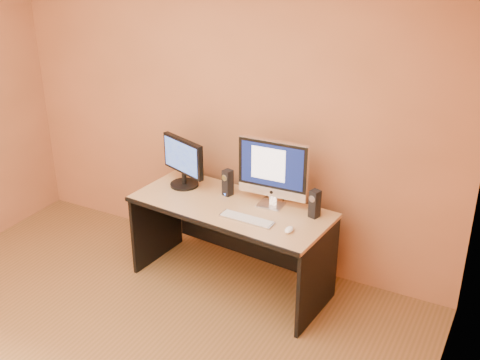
# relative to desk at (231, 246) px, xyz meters

# --- Properties ---
(walls) EXTENTS (4.00, 4.00, 2.60)m
(walls) POSITION_rel_desk_xyz_m (-0.31, -1.51, 0.94)
(walls) COLOR #AC6B45
(walls) RESTS_ON ground
(desk) EXTENTS (1.60, 0.81, 0.72)m
(desk) POSITION_rel_desk_xyz_m (0.00, 0.00, 0.00)
(desk) COLOR tan
(desk) RESTS_ON ground
(imac) EXTENTS (0.56, 0.23, 0.53)m
(imac) POSITION_rel_desk_xyz_m (0.27, 0.14, 0.62)
(imac) COLOR silver
(imac) RESTS_ON desk
(second_monitor) EXTENTS (0.52, 0.38, 0.41)m
(second_monitor) POSITION_rel_desk_xyz_m (-0.50, 0.14, 0.56)
(second_monitor) COLOR black
(second_monitor) RESTS_ON desk
(speaker_left) EXTENTS (0.08, 0.09, 0.21)m
(speaker_left) POSITION_rel_desk_xyz_m (-0.11, 0.15, 0.46)
(speaker_left) COLOR black
(speaker_left) RESTS_ON desk
(speaker_right) EXTENTS (0.08, 0.09, 0.21)m
(speaker_right) POSITION_rel_desk_xyz_m (0.63, 0.13, 0.46)
(speaker_right) COLOR black
(speaker_right) RESTS_ON desk
(keyboard) EXTENTS (0.42, 0.13, 0.02)m
(keyboard) POSITION_rel_desk_xyz_m (0.21, -0.15, 0.37)
(keyboard) COLOR #B4B5B9
(keyboard) RESTS_ON desk
(mouse) EXTENTS (0.06, 0.10, 0.03)m
(mouse) POSITION_rel_desk_xyz_m (0.56, -0.16, 0.38)
(mouse) COLOR white
(mouse) RESTS_ON desk
(cable_a) EXTENTS (0.05, 0.21, 0.01)m
(cable_a) POSITION_rel_desk_xyz_m (0.32, 0.30, 0.36)
(cable_a) COLOR black
(cable_a) RESTS_ON desk
(cable_b) EXTENTS (0.07, 0.17, 0.01)m
(cable_b) POSITION_rel_desk_xyz_m (0.20, 0.30, 0.36)
(cable_b) COLOR black
(cable_b) RESTS_ON desk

